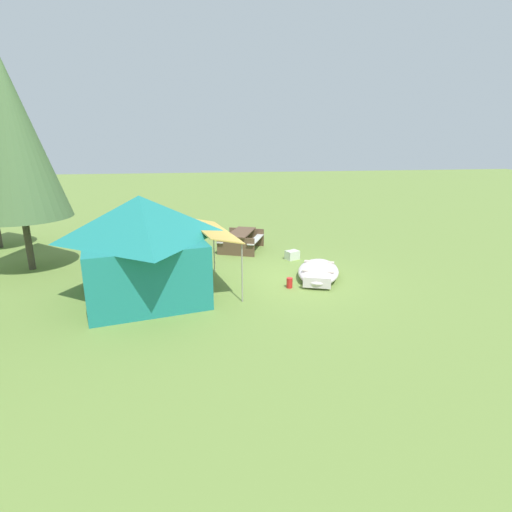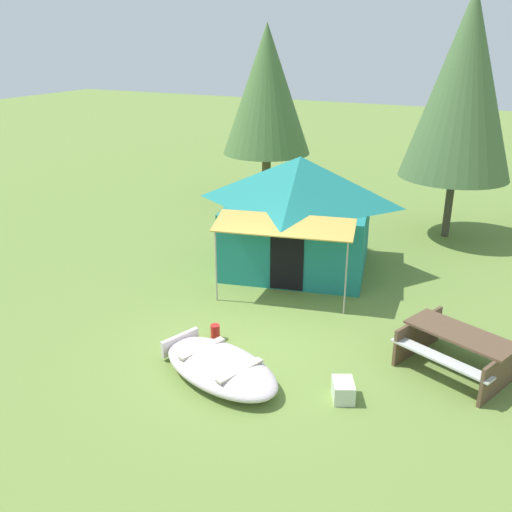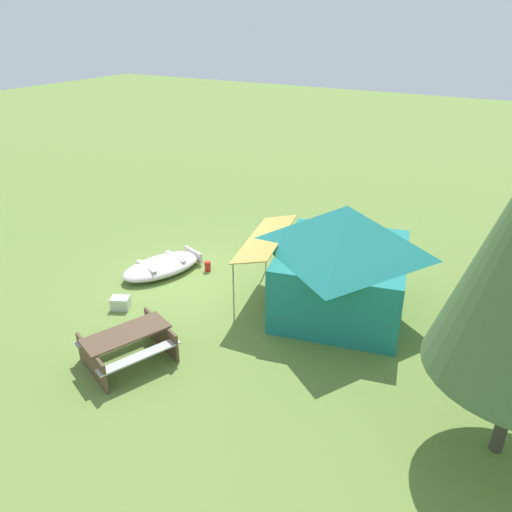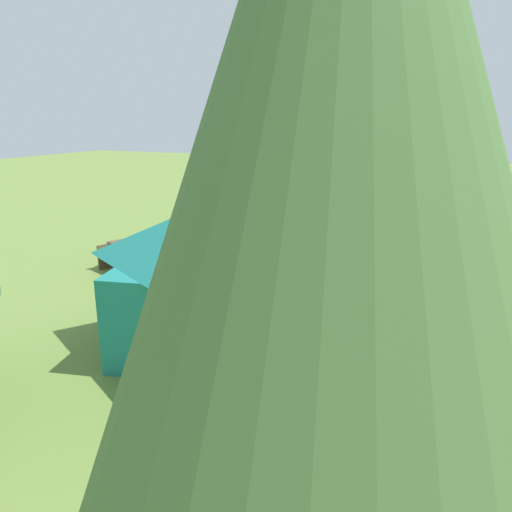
{
  "view_description": "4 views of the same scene",
  "coord_description": "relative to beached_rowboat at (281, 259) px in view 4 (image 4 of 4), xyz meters",
  "views": [
    {
      "loc": [
        -11.63,
        2.54,
        4.28
      ],
      "look_at": [
        -0.4,
        0.89,
        0.93
      ],
      "focal_mm": 28.47,
      "sensor_mm": 36.0,
      "label": 1
    },
    {
      "loc": [
        4.27,
        -8.25,
        5.48
      ],
      "look_at": [
        -0.53,
        1.38,
        1.24
      ],
      "focal_mm": 39.52,
      "sensor_mm": 36.0,
      "label": 2
    },
    {
      "loc": [
        9.8,
        7.61,
        6.8
      ],
      "look_at": [
        -0.14,
        1.89,
        1.2
      ],
      "focal_mm": 34.77,
      "sensor_mm": 36.0,
      "label": 3
    },
    {
      "loc": [
        -4.61,
        11.49,
        4.16
      ],
      "look_at": [
        -0.15,
        1.13,
        0.92
      ],
      "focal_mm": 34.0,
      "sensor_mm": 36.0,
      "label": 4
    }
  ],
  "objects": [
    {
      "name": "ground_plane",
      "position": [
        -0.05,
        1.16,
        -0.21
      ],
      "size": [
        80.0,
        80.0,
        0.0
      ],
      "primitive_type": "plane",
      "color": "olive"
    },
    {
      "name": "canvas_cabin_tent",
      "position": [
        -0.73,
        5.19,
        1.24
      ],
      "size": [
        4.21,
        4.67,
        2.8
      ],
      "color": "#1D7A75",
      "rests_on": "ground_plane"
    },
    {
      "name": "cooler_box",
      "position": [
        2.07,
        0.35,
        -0.05
      ],
      "size": [
        0.5,
        0.56,
        0.32
      ],
      "primitive_type": "cube",
      "rotation": [
        0.0,
        0.0,
        2.03
      ],
      "color": "beige",
      "rests_on": "ground_plane"
    },
    {
      "name": "picnic_table",
      "position": [
        3.58,
        2.04,
        0.26
      ],
      "size": [
        2.21,
        2.01,
        0.74
      ],
      "color": "brown",
      "rests_on": "ground_plane"
    },
    {
      "name": "fuel_can",
      "position": [
        -0.74,
        1.1,
        -0.06
      ],
      "size": [
        0.19,
        0.19,
        0.3
      ],
      "primitive_type": "cylinder",
      "rotation": [
        0.0,
        0.0,
        3.18
      ],
      "color": "red",
      "rests_on": "ground_plane"
    },
    {
      "name": "pine_tree_back_left",
      "position": [
        -4.15,
        10.52,
        3.53
      ],
      "size": [
        2.99,
        2.99,
        5.87
      ],
      "color": "brown",
      "rests_on": "ground_plane"
    },
    {
      "name": "beached_rowboat",
      "position": [
        0.0,
        0.0,
        0.0
      ],
      "size": [
        2.71,
        1.98,
        0.41
      ],
      "color": "silver",
      "rests_on": "ground_plane"
    }
  ]
}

